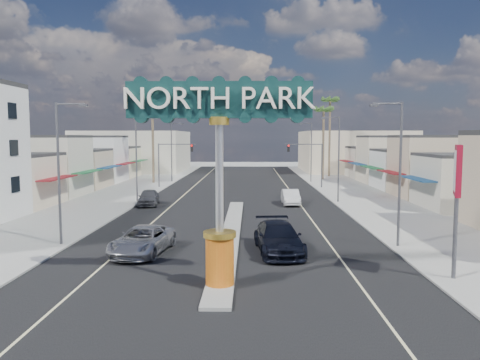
{
  "coord_description": "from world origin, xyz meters",
  "views": [
    {
      "loc": [
        1.38,
        -18.85,
        6.88
      ],
      "look_at": [
        0.71,
        11.84,
        4.05
      ],
      "focal_mm": 35.0,
      "sensor_mm": 36.0,
      "label": 1
    }
  ],
  "objects_px": {
    "bank_pylon_sign": "(457,178)",
    "streetlight_l_near": "(61,166)",
    "streetlight_r_mid": "(337,154)",
    "gateway_sign": "(219,158)",
    "streetlight_l_far": "(173,149)",
    "traffic_signal_right": "(308,156)",
    "palm_left_far": "(152,105)",
    "suv_right": "(278,238)",
    "traffic_signal_left": "(172,156)",
    "palm_right_far": "(330,105)",
    "streetlight_r_far": "(310,149)",
    "car_parked_right": "(291,197)",
    "suv_left": "(143,240)",
    "palm_right_mid": "(324,113)",
    "streetlight_r_near": "(397,167)",
    "streetlight_l_mid": "(138,154)",
    "car_parked_left": "(149,197)"
  },
  "relations": [
    {
      "from": "palm_right_far",
      "to": "suv_right",
      "type": "xyz_separation_m",
      "value": [
        -11.93,
        -53.43,
        -11.49
      ]
    },
    {
      "from": "streetlight_l_far",
      "to": "car_parked_right",
      "type": "distance_m",
      "value": 28.7
    },
    {
      "from": "palm_left_far",
      "to": "suv_left",
      "type": "xyz_separation_m",
      "value": [
        8.03,
        -41.86,
        -10.7
      ]
    },
    {
      "from": "traffic_signal_left",
      "to": "streetlight_r_mid",
      "type": "bearing_deg",
      "value": -35.5
    },
    {
      "from": "streetlight_r_mid",
      "to": "gateway_sign",
      "type": "bearing_deg",
      "value": -110.42
    },
    {
      "from": "streetlight_r_far",
      "to": "suv_left",
      "type": "xyz_separation_m",
      "value": [
        -15.4,
        -43.86,
        -4.27
      ]
    },
    {
      "from": "streetlight_l_far",
      "to": "suv_right",
      "type": "distance_m",
      "value": 45.68
    },
    {
      "from": "streetlight_l_near",
      "to": "streetlight_r_mid",
      "type": "height_order",
      "value": "same"
    },
    {
      "from": "traffic_signal_right",
      "to": "streetlight_l_far",
      "type": "bearing_deg",
      "value": 157.8
    },
    {
      "from": "palm_left_far",
      "to": "car_parked_right",
      "type": "distance_m",
      "value": 30.31
    },
    {
      "from": "streetlight_r_far",
      "to": "palm_right_mid",
      "type": "distance_m",
      "value": 7.3
    },
    {
      "from": "streetlight_r_near",
      "to": "palm_left_far",
      "type": "distance_m",
      "value": 46.8
    },
    {
      "from": "palm_left_far",
      "to": "palm_right_mid",
      "type": "distance_m",
      "value": 26.7
    },
    {
      "from": "streetlight_r_near",
      "to": "streetlight_r_far",
      "type": "distance_m",
      "value": 42.0
    },
    {
      "from": "gateway_sign",
      "to": "streetlight_l_near",
      "type": "xyz_separation_m",
      "value": [
        -10.43,
        8.02,
        -0.86
      ]
    },
    {
      "from": "gateway_sign",
      "to": "streetlight_l_far",
      "type": "relative_size",
      "value": 1.02
    },
    {
      "from": "traffic_signal_right",
      "to": "palm_right_mid",
      "type": "bearing_deg",
      "value": 72.37
    },
    {
      "from": "gateway_sign",
      "to": "traffic_signal_right",
      "type": "bearing_deg",
      "value": 77.67
    },
    {
      "from": "bank_pylon_sign",
      "to": "streetlight_l_near",
      "type": "bearing_deg",
      "value": -176.67
    },
    {
      "from": "streetlight_l_mid",
      "to": "palm_right_mid",
      "type": "relative_size",
      "value": 0.74
    },
    {
      "from": "traffic_signal_left",
      "to": "streetlight_l_far",
      "type": "bearing_deg",
      "value": 98.86
    },
    {
      "from": "streetlight_l_near",
      "to": "car_parked_right",
      "type": "xyz_separation_m",
      "value": [
        15.93,
        18.52,
        -4.3
      ]
    },
    {
      "from": "traffic_signal_right",
      "to": "bank_pylon_sign",
      "type": "height_order",
      "value": "bank_pylon_sign"
    },
    {
      "from": "palm_right_far",
      "to": "palm_left_far",
      "type": "bearing_deg",
      "value": -156.8
    },
    {
      "from": "traffic_signal_left",
      "to": "streetlight_r_mid",
      "type": "height_order",
      "value": "streetlight_r_mid"
    },
    {
      "from": "traffic_signal_right",
      "to": "palm_left_far",
      "type": "distance_m",
      "value": 24.09
    },
    {
      "from": "streetlight_r_mid",
      "to": "suv_left",
      "type": "xyz_separation_m",
      "value": [
        -15.4,
        -21.86,
        -4.27
      ]
    },
    {
      "from": "bank_pylon_sign",
      "to": "car_parked_right",
      "type": "bearing_deg",
      "value": 123.27
    },
    {
      "from": "traffic_signal_right",
      "to": "palm_right_mid",
      "type": "height_order",
      "value": "palm_right_mid"
    },
    {
      "from": "traffic_signal_left",
      "to": "traffic_signal_right",
      "type": "relative_size",
      "value": 1.0
    },
    {
      "from": "streetlight_l_mid",
      "to": "car_parked_right",
      "type": "bearing_deg",
      "value": -5.31
    },
    {
      "from": "streetlight_l_near",
      "to": "suv_right",
      "type": "relative_size",
      "value": 1.46
    },
    {
      "from": "streetlight_r_near",
      "to": "palm_right_mid",
      "type": "height_order",
      "value": "palm_right_mid"
    },
    {
      "from": "traffic_signal_left",
      "to": "suv_right",
      "type": "distance_m",
      "value": 37.64
    },
    {
      "from": "traffic_signal_right",
      "to": "palm_right_mid",
      "type": "xyz_separation_m",
      "value": [
        3.82,
        12.01,
        6.33
      ]
    },
    {
      "from": "traffic_signal_right",
      "to": "bank_pylon_sign",
      "type": "bearing_deg",
      "value": -87.26
    },
    {
      "from": "traffic_signal_right",
      "to": "palm_right_far",
      "type": "distance_m",
      "value": 20.59
    },
    {
      "from": "streetlight_r_far",
      "to": "palm_left_far",
      "type": "relative_size",
      "value": 0.69
    },
    {
      "from": "suv_left",
      "to": "bank_pylon_sign",
      "type": "bearing_deg",
      "value": -9.06
    },
    {
      "from": "streetlight_r_far",
      "to": "suv_left",
      "type": "distance_m",
      "value": 46.68
    },
    {
      "from": "bank_pylon_sign",
      "to": "streetlight_l_far",
      "type": "bearing_deg",
      "value": 134.56
    },
    {
      "from": "palm_left_far",
      "to": "car_parked_left",
      "type": "relative_size",
      "value": 2.75
    },
    {
      "from": "palm_right_far",
      "to": "suv_right",
      "type": "bearing_deg",
      "value": -102.58
    },
    {
      "from": "palm_right_mid",
      "to": "palm_right_far",
      "type": "distance_m",
      "value": 6.57
    },
    {
      "from": "streetlight_l_far",
      "to": "palm_right_far",
      "type": "xyz_separation_m",
      "value": [
        25.43,
        10.0,
        7.32
      ]
    },
    {
      "from": "palm_left_far",
      "to": "traffic_signal_right",
      "type": "bearing_deg",
      "value": -15.15
    },
    {
      "from": "palm_left_far",
      "to": "bank_pylon_sign",
      "type": "xyz_separation_m",
      "value": [
        24.14,
        -46.74,
        -6.54
      ]
    },
    {
      "from": "traffic_signal_right",
      "to": "streetlight_l_near",
      "type": "bearing_deg",
      "value": -119.99
    },
    {
      "from": "streetlight_l_far",
      "to": "palm_right_far",
      "type": "distance_m",
      "value": 28.29
    },
    {
      "from": "streetlight_l_near",
      "to": "palm_right_mid",
      "type": "bearing_deg",
      "value": 63.01
    }
  ]
}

